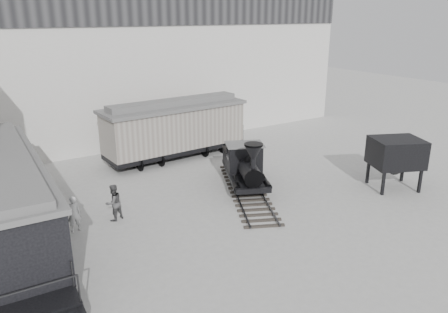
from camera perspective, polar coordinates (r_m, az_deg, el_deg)
ground at (r=19.60m, az=6.19°, el=-8.53°), size 90.00×90.00×0.00m
north_wall at (r=30.77m, az=-11.48°, el=11.84°), size 34.00×2.51×11.00m
locomotive at (r=22.80m, az=2.79°, el=-1.56°), size 5.08×8.25×2.91m
boxcar at (r=27.55m, az=-6.44°, el=3.78°), size 9.32×3.37×3.76m
passenger_coach at (r=19.05m, az=-26.53°, el=-5.04°), size 3.15×12.84×3.41m
visitor_a at (r=19.44m, az=-19.03°, el=-7.10°), size 0.60×0.41×1.60m
visitor_b at (r=19.95m, az=-14.23°, el=-5.85°), size 0.98×0.87×1.67m
coal_hopper at (r=24.25m, az=21.53°, el=0.03°), size 3.06×2.83×2.68m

